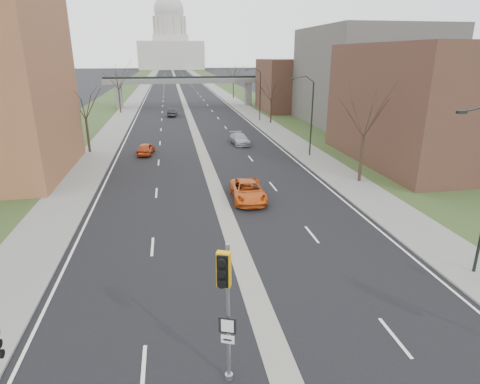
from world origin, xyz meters
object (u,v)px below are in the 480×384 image
object	(u,v)px
signal_pole_median	(226,294)
car_left_far	(172,112)
car_right_near	(248,191)
car_left_near	(146,149)
car_right_mid	(240,139)

from	to	relation	value
signal_pole_median	car_left_far	bearing A→B (deg)	112.68
signal_pole_median	car_right_near	xyz separation A→B (m)	(4.30, 18.39, -2.95)
car_left_far	car_left_near	bearing A→B (deg)	90.31
car_right_near	car_left_far	bearing A→B (deg)	98.94
signal_pole_median	car_right_near	bearing A→B (deg)	98.67
car_left_near	car_left_far	bearing A→B (deg)	-88.79
signal_pole_median	car_left_far	xyz separation A→B (m)	(-0.97, 65.32, -3.01)
signal_pole_median	car_right_mid	bearing A→B (deg)	101.38
car_left_far	car_right_mid	distance (m)	27.58
signal_pole_median	car_right_near	size ratio (longest dim) A/B	0.98
car_left_far	car_right_mid	world-z (taller)	car_left_far
signal_pole_median	car_left_far	size ratio (longest dim) A/B	1.26
car_right_near	car_left_near	bearing A→B (deg)	119.62
car_left_far	car_right_near	world-z (taller)	car_right_near
car_left_far	car_right_mid	xyz separation A→B (m)	(8.16, -26.35, -0.02)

